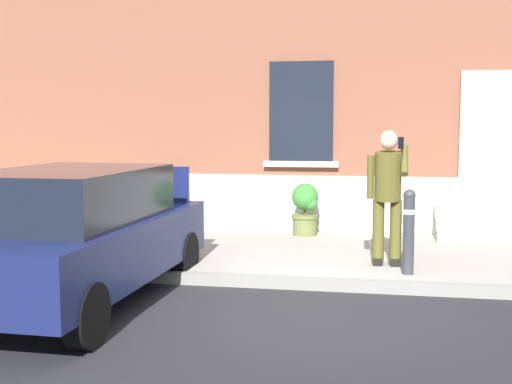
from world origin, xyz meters
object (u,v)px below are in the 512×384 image
at_px(hatchback_car_navy, 75,233).
at_px(planter_cream, 167,203).
at_px(bollard_near_person, 409,229).
at_px(planter_terracotta, 30,202).
at_px(person_on_phone, 388,189).
at_px(planter_olive, 305,208).

bearing_deg(hatchback_car_navy, planter_cream, 95.21).
xyz_separation_m(hatchback_car_navy, bollard_near_person, (3.63, 1.52, -0.08)).
bearing_deg(planter_terracotta, person_on_phone, -19.19).
distance_m(bollard_near_person, planter_olive, 3.11).
bearing_deg(planter_terracotta, hatchback_car_navy, -55.24).
bearing_deg(planter_terracotta, planter_olive, 0.95).
bearing_deg(planter_cream, person_on_phone, -32.69).
distance_m(hatchback_car_navy, planter_olive, 4.68).
distance_m(planter_terracotta, planter_cream, 2.47).
distance_m(hatchback_car_navy, planter_terracotta, 5.01).
distance_m(planter_cream, planter_olive, 2.46).
xyz_separation_m(bollard_near_person, planter_terracotta, (-6.48, 2.60, -0.11)).
bearing_deg(planter_olive, planter_cream, 176.01).
distance_m(bollard_near_person, planter_terracotta, 6.99).
bearing_deg(planter_cream, planter_olive, -3.99).
relative_size(planter_terracotta, planter_olive, 1.00).
bearing_deg(hatchback_car_navy, planter_terracotta, 124.76).
height_order(bollard_near_person, person_on_phone, person_on_phone).
distance_m(hatchback_car_navy, bollard_near_person, 3.93).
height_order(bollard_near_person, planter_cream, bollard_near_person).
distance_m(person_on_phone, planter_terracotta, 6.62).
distance_m(hatchback_car_navy, person_on_phone, 3.91).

